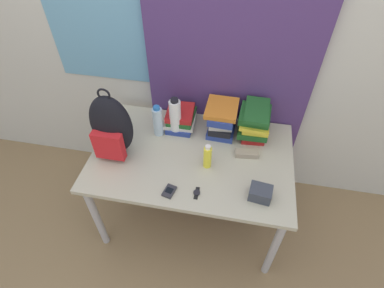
{
  "coord_description": "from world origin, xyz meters",
  "views": [
    {
      "loc": [
        0.25,
        -0.88,
        2.14
      ],
      "look_at": [
        0.0,
        0.42,
        0.8
      ],
      "focal_mm": 28.0,
      "sensor_mm": 36.0,
      "label": 1
    }
  ],
  "objects_px": {
    "book_stack_center": "(222,119)",
    "camera_pouch": "(260,193)",
    "cell_phone": "(169,191)",
    "backpack": "(111,127)",
    "sports_bottle": "(175,117)",
    "wristwatch": "(197,193)",
    "book_stack_right": "(254,122)",
    "water_bottle": "(158,121)",
    "sunglasses_case": "(247,154)",
    "sunscreen_bottle": "(207,157)",
    "book_stack_left": "(181,118)"
  },
  "relations": [
    {
      "from": "book_stack_center",
      "to": "camera_pouch",
      "type": "relative_size",
      "value": 1.93
    },
    {
      "from": "cell_phone",
      "to": "camera_pouch",
      "type": "relative_size",
      "value": 0.73
    },
    {
      "from": "backpack",
      "to": "book_stack_center",
      "type": "xyz_separation_m",
      "value": [
        0.65,
        0.32,
        -0.1
      ]
    },
    {
      "from": "sports_bottle",
      "to": "wristwatch",
      "type": "bearing_deg",
      "value": -64.14
    },
    {
      "from": "book_stack_right",
      "to": "water_bottle",
      "type": "relative_size",
      "value": 1.16
    },
    {
      "from": "book_stack_center",
      "to": "sunglasses_case",
      "type": "height_order",
      "value": "book_stack_center"
    },
    {
      "from": "sports_bottle",
      "to": "sunscreen_bottle",
      "type": "bearing_deg",
      "value": -45.22
    },
    {
      "from": "backpack",
      "to": "book_stack_left",
      "type": "distance_m",
      "value": 0.51
    },
    {
      "from": "water_bottle",
      "to": "sports_bottle",
      "type": "distance_m",
      "value": 0.12
    },
    {
      "from": "camera_pouch",
      "to": "wristwatch",
      "type": "xyz_separation_m",
      "value": [
        -0.36,
        -0.04,
        -0.03
      ]
    },
    {
      "from": "sunscreen_bottle",
      "to": "camera_pouch",
      "type": "xyz_separation_m",
      "value": [
        0.33,
        -0.18,
        -0.04
      ]
    },
    {
      "from": "water_bottle",
      "to": "sports_bottle",
      "type": "xyz_separation_m",
      "value": [
        0.11,
        0.03,
        0.03
      ]
    },
    {
      "from": "camera_pouch",
      "to": "sports_bottle",
      "type": "bearing_deg",
      "value": 143.43
    },
    {
      "from": "book_stack_left",
      "to": "wristwatch",
      "type": "relative_size",
      "value": 2.85
    },
    {
      "from": "backpack",
      "to": "book_stack_right",
      "type": "distance_m",
      "value": 0.93
    },
    {
      "from": "sunscreen_bottle",
      "to": "book_stack_right",
      "type": "bearing_deg",
      "value": 52.02
    },
    {
      "from": "sunglasses_case",
      "to": "camera_pouch",
      "type": "height_order",
      "value": "camera_pouch"
    },
    {
      "from": "backpack",
      "to": "sunglasses_case",
      "type": "relative_size",
      "value": 3.13
    },
    {
      "from": "sunglasses_case",
      "to": "wristwatch",
      "type": "xyz_separation_m",
      "value": [
        -0.27,
        -0.35,
        -0.01
      ]
    },
    {
      "from": "sunscreen_bottle",
      "to": "camera_pouch",
      "type": "relative_size",
      "value": 1.29
    },
    {
      "from": "book_stack_right",
      "to": "cell_phone",
      "type": "distance_m",
      "value": 0.74
    },
    {
      "from": "sunscreen_bottle",
      "to": "camera_pouch",
      "type": "height_order",
      "value": "sunscreen_bottle"
    },
    {
      "from": "book_stack_right",
      "to": "sunscreen_bottle",
      "type": "height_order",
      "value": "book_stack_right"
    },
    {
      "from": "camera_pouch",
      "to": "wristwatch",
      "type": "height_order",
      "value": "camera_pouch"
    },
    {
      "from": "book_stack_left",
      "to": "wristwatch",
      "type": "xyz_separation_m",
      "value": [
        0.22,
        -0.56,
        -0.06
      ]
    },
    {
      "from": "camera_pouch",
      "to": "book_stack_left",
      "type": "bearing_deg",
      "value": 137.95
    },
    {
      "from": "sunglasses_case",
      "to": "wristwatch",
      "type": "bearing_deg",
      "value": -126.91
    },
    {
      "from": "backpack",
      "to": "book_stack_center",
      "type": "relative_size",
      "value": 1.85
    },
    {
      "from": "book_stack_center",
      "to": "book_stack_right",
      "type": "xyz_separation_m",
      "value": [
        0.22,
        0.0,
        0.01
      ]
    },
    {
      "from": "camera_pouch",
      "to": "book_stack_center",
      "type": "bearing_deg",
      "value": 119.09
    },
    {
      "from": "backpack",
      "to": "cell_phone",
      "type": "relative_size",
      "value": 4.92
    },
    {
      "from": "book_stack_left",
      "to": "cell_phone",
      "type": "height_order",
      "value": "book_stack_left"
    },
    {
      "from": "book_stack_right",
      "to": "water_bottle",
      "type": "bearing_deg",
      "value": -170.3
    },
    {
      "from": "book_stack_left",
      "to": "sports_bottle",
      "type": "xyz_separation_m",
      "value": [
        -0.02,
        -0.08,
        0.07
      ]
    },
    {
      "from": "camera_pouch",
      "to": "wristwatch",
      "type": "distance_m",
      "value": 0.36
    },
    {
      "from": "sunscreen_bottle",
      "to": "sunglasses_case",
      "type": "relative_size",
      "value": 1.13
    },
    {
      "from": "sports_bottle",
      "to": "sunglasses_case",
      "type": "relative_size",
      "value": 1.86
    },
    {
      "from": "book_stack_left",
      "to": "wristwatch",
      "type": "height_order",
      "value": "book_stack_left"
    },
    {
      "from": "wristwatch",
      "to": "backpack",
      "type": "bearing_deg",
      "value": 157.73
    },
    {
      "from": "sports_bottle",
      "to": "cell_phone",
      "type": "height_order",
      "value": "sports_bottle"
    },
    {
      "from": "sunglasses_case",
      "to": "wristwatch",
      "type": "distance_m",
      "value": 0.44
    },
    {
      "from": "book_stack_left",
      "to": "book_stack_right",
      "type": "height_order",
      "value": "book_stack_right"
    },
    {
      "from": "backpack",
      "to": "wristwatch",
      "type": "relative_size",
      "value": 5.76
    },
    {
      "from": "sunscreen_bottle",
      "to": "sports_bottle",
      "type": "bearing_deg",
      "value": 134.78
    },
    {
      "from": "book_stack_center",
      "to": "sports_bottle",
      "type": "xyz_separation_m",
      "value": [
        -0.31,
        -0.08,
        0.03
      ]
    },
    {
      "from": "water_bottle",
      "to": "camera_pouch",
      "type": "distance_m",
      "value": 0.82
    },
    {
      "from": "backpack",
      "to": "sunglasses_case",
      "type": "xyz_separation_m",
      "value": [
        0.84,
        0.12,
        -0.19
      ]
    },
    {
      "from": "book_stack_right",
      "to": "water_bottle",
      "type": "distance_m",
      "value": 0.65
    },
    {
      "from": "water_bottle",
      "to": "wristwatch",
      "type": "height_order",
      "value": "water_bottle"
    },
    {
      "from": "sunscreen_bottle",
      "to": "book_stack_left",
      "type": "bearing_deg",
      "value": 125.4
    }
  ]
}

